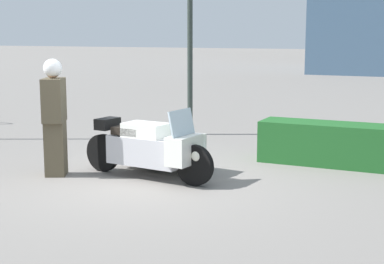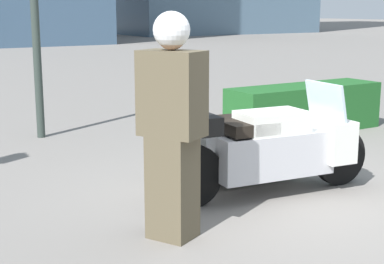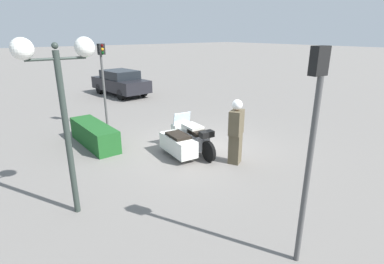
% 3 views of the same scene
% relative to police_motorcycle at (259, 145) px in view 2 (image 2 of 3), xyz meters
% --- Properties ---
extents(ground_plane, '(160.00, 160.00, 0.00)m').
position_rel_police_motorcycle_xyz_m(ground_plane, '(0.03, -0.53, -0.46)').
color(ground_plane, slate).
extents(police_motorcycle, '(2.42, 1.38, 1.15)m').
position_rel_police_motorcycle_xyz_m(police_motorcycle, '(0.00, 0.00, 0.00)').
color(police_motorcycle, black).
rests_on(police_motorcycle, ground).
extents(officer_rider, '(0.51, 0.60, 1.89)m').
position_rel_police_motorcycle_xyz_m(officer_rider, '(-1.51, -0.74, 0.54)').
color(officer_rider, brown).
rests_on(officer_rider, ground).
extents(hedge_bush_curbside, '(2.62, 0.74, 0.74)m').
position_rel_police_motorcycle_xyz_m(hedge_bush_curbside, '(2.45, 1.95, -0.10)').
color(hedge_bush_curbside, '#1E5623').
rests_on(hedge_bush_curbside, ground).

